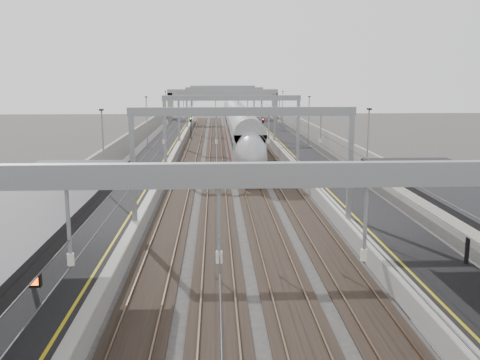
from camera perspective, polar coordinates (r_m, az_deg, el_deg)
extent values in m
cube|color=black|center=(54.53, -9.41, 1.52)|extent=(4.00, 120.00, 1.00)
cube|color=black|center=(54.99, 7.39, 1.65)|extent=(4.00, 120.00, 1.00)
cube|color=black|center=(54.31, -5.72, 1.08)|extent=(2.40, 140.00, 0.08)
cube|color=brown|center=(54.34, -6.48, 1.17)|extent=(0.07, 140.00, 0.14)
cube|color=brown|center=(54.26, -4.97, 1.18)|extent=(0.07, 140.00, 0.14)
cube|color=black|center=(54.23, -2.56, 1.11)|extent=(2.40, 140.00, 0.08)
cube|color=brown|center=(54.22, -3.32, 1.20)|extent=(0.07, 140.00, 0.14)
cube|color=brown|center=(54.22, -1.80, 1.21)|extent=(0.07, 140.00, 0.14)
cube|color=black|center=(54.31, 0.61, 1.14)|extent=(2.40, 140.00, 0.08)
cube|color=brown|center=(54.26, -0.15, 1.23)|extent=(0.07, 140.00, 0.14)
cube|color=brown|center=(54.34, 1.37, 1.24)|extent=(0.07, 140.00, 0.14)
cube|color=black|center=(54.56, 3.76, 1.16)|extent=(2.40, 140.00, 0.08)
cube|color=brown|center=(54.47, 3.01, 1.25)|extent=(0.07, 140.00, 0.14)
cube|color=brown|center=(54.63, 4.51, 1.26)|extent=(0.07, 140.00, 0.14)
cube|color=gray|center=(10.72, 5.73, 0.56)|extent=(13.00, 0.25, 0.50)
cube|color=gray|center=(31.20, -11.37, 1.54)|extent=(0.28, 0.28, 6.60)
cube|color=gray|center=(31.82, 11.68, 1.71)|extent=(0.28, 0.28, 6.60)
cube|color=gray|center=(30.54, 0.27, 7.32)|extent=(13.00, 0.25, 0.50)
cube|color=gray|center=(50.90, -8.02, 5.21)|extent=(0.28, 0.28, 6.60)
cube|color=gray|center=(51.29, 6.20, 5.30)|extent=(0.28, 0.28, 6.60)
cube|color=gray|center=(50.50, -0.90, 8.74)|extent=(13.00, 0.25, 0.50)
cube|color=gray|center=(70.77, -6.54, 6.82)|extent=(0.28, 0.28, 6.60)
cube|color=gray|center=(71.05, 3.73, 6.89)|extent=(0.28, 0.28, 6.60)
cube|color=gray|center=(70.48, -1.41, 9.36)|extent=(13.00, 0.25, 0.50)
cube|color=gray|center=(90.70, -5.70, 7.73)|extent=(0.28, 0.28, 6.60)
cube|color=gray|center=(90.91, 2.33, 7.78)|extent=(0.28, 0.28, 6.60)
cube|color=gray|center=(90.47, -1.69, 9.70)|extent=(13.00, 0.25, 0.50)
cube|color=gray|center=(108.65, -5.21, 8.26)|extent=(0.28, 0.28, 6.60)
cube|color=gray|center=(108.83, 1.50, 8.30)|extent=(0.28, 0.28, 6.60)
cube|color=gray|center=(108.46, -1.86, 9.90)|extent=(13.00, 0.25, 0.50)
cylinder|color=#262628|center=(58.63, -5.57, 7.18)|extent=(0.03, 140.00, 0.03)
cylinder|color=#262628|center=(58.56, -2.61, 7.22)|extent=(0.03, 140.00, 0.03)
cylinder|color=#262628|center=(58.64, 0.34, 7.24)|extent=(0.03, 140.00, 0.03)
cylinder|color=#262628|center=(58.87, 3.28, 7.23)|extent=(0.03, 140.00, 0.03)
cylinder|color=black|center=(24.68, -21.90, -4.60)|extent=(0.20, 0.20, 4.00)
cube|color=black|center=(14.23, -23.58, -9.40)|extent=(1.60, 0.15, 0.55)
cube|color=#FF4205|center=(14.16, -23.70, -9.51)|extent=(1.50, 0.02, 0.42)
cylinder|color=black|center=(25.87, 23.29, -4.01)|extent=(0.20, 0.20, 4.00)
cube|color=gray|center=(108.49, -1.86, 9.29)|extent=(22.00, 2.20, 1.40)
cube|color=gray|center=(108.98, -7.42, 7.59)|extent=(1.00, 2.20, 6.20)
cube|color=gray|center=(109.28, 3.72, 7.66)|extent=(1.00, 2.20, 6.20)
cube|color=gray|center=(54.84, -12.77, 2.61)|extent=(0.30, 120.00, 3.20)
cube|color=gray|center=(55.47, 10.68, 2.78)|extent=(0.30, 120.00, 3.20)
cube|color=maroon|center=(59.37, 0.33, 2.56)|extent=(2.91, 24.81, 0.86)
cube|color=gray|center=(59.10, 0.33, 4.52)|extent=(2.91, 24.81, 3.24)
cube|color=black|center=(50.86, 0.83, 0.76)|extent=(2.16, 2.59, 0.54)
cube|color=maroon|center=(84.39, -0.57, 5.05)|extent=(2.91, 24.81, 0.86)
cube|color=gray|center=(84.21, -0.57, 6.43)|extent=(2.91, 24.81, 3.24)
cube|color=black|center=(75.81, -0.33, 4.12)|extent=(2.16, 2.59, 0.54)
ellipsoid|color=gray|center=(46.65, 1.13, 2.40)|extent=(2.91, 5.61, 4.53)
cube|color=yellow|center=(44.53, 1.32, 0.72)|extent=(1.83, 0.12, 1.62)
cube|color=black|center=(44.75, 1.29, 2.87)|extent=(1.73, 0.61, 1.01)
cylinder|color=black|center=(80.52, -5.26, 5.34)|extent=(0.12, 0.12, 3.00)
cube|color=black|center=(80.38, -5.28, 6.47)|extent=(0.32, 0.22, 0.75)
sphere|color=#0CE526|center=(80.24, -5.28, 6.57)|extent=(0.16, 0.16, 0.16)
cylinder|color=black|center=(75.62, 0.97, 5.02)|extent=(0.12, 0.12, 3.00)
cube|color=black|center=(75.48, 0.97, 6.23)|extent=(0.32, 0.22, 0.75)
sphere|color=red|center=(75.33, 0.98, 6.34)|extent=(0.16, 0.16, 0.16)
cylinder|color=black|center=(78.49, 2.45, 5.23)|extent=(0.12, 0.12, 3.00)
cube|color=black|center=(78.35, 2.46, 6.40)|extent=(0.32, 0.22, 0.75)
sphere|color=red|center=(78.21, 2.47, 6.50)|extent=(0.16, 0.16, 0.16)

